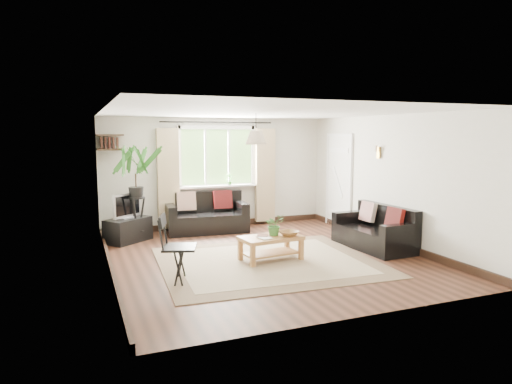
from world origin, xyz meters
name	(u,v)px	position (x,y,z in m)	size (l,w,h in m)	color
floor	(265,257)	(0.00, 0.00, 0.00)	(5.50, 5.50, 0.00)	black
ceiling	(265,112)	(0.00, 0.00, 2.40)	(5.50, 5.50, 0.00)	white
wall_back	(217,173)	(0.00, 2.75, 1.20)	(5.00, 0.02, 2.40)	beige
wall_front	(362,212)	(0.00, -2.75, 1.20)	(5.00, 0.02, 2.40)	beige
wall_left	(106,193)	(-2.50, 0.00, 1.20)	(0.02, 5.50, 2.40)	beige
wall_right	(389,180)	(2.50, 0.00, 1.20)	(0.02, 5.50, 2.40)	beige
rug	(268,262)	(-0.08, -0.32, 0.01)	(3.39, 2.91, 0.02)	beige
window	(217,157)	(0.00, 2.71, 1.55)	(2.50, 0.16, 2.16)	white
door	(339,182)	(2.47, 1.70, 1.00)	(0.06, 0.96, 2.06)	silver
corner_shelf	(110,142)	(-2.25, 2.50, 1.89)	(0.50, 0.50, 0.34)	black
pendant_lamp	(256,134)	(0.00, 0.40, 2.05)	(0.36, 0.36, 0.54)	beige
wall_sconce	(377,150)	(2.43, 0.30, 1.74)	(0.12, 0.12, 0.28)	beige
sofa_back	(206,213)	(-0.38, 2.27, 0.39)	(1.67, 0.84, 0.79)	black
sofa_right	(374,228)	(2.05, -0.18, 0.36)	(0.77, 1.55, 0.73)	black
coffee_table	(271,248)	(0.00, -0.26, 0.20)	(0.99, 0.54, 0.40)	brown
table_plant	(274,225)	(0.08, -0.20, 0.58)	(0.32, 0.27, 0.35)	#376F2C
bowl	(289,233)	(0.29, -0.31, 0.44)	(0.31, 0.31, 0.08)	brown
book_a	(260,238)	(-0.24, -0.37, 0.41)	(0.17, 0.23, 0.02)	white
book_b	(257,235)	(-0.21, -0.17, 0.42)	(0.18, 0.24, 0.02)	#532E21
tv_stand	(128,230)	(-2.02, 1.96, 0.23)	(0.85, 0.48, 0.46)	black
tv	(127,205)	(-2.03, 1.96, 0.71)	(0.65, 0.22, 0.50)	#A5A5AA
palm_stand	(136,193)	(-1.84, 1.95, 0.92)	(0.72, 0.72, 1.85)	black
folding_chair	(180,249)	(-1.61, -0.78, 0.47)	(0.49, 0.49, 0.95)	black
sill_plant	(229,179)	(0.25, 2.63, 1.06)	(0.14, 0.10, 0.27)	#2D6023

